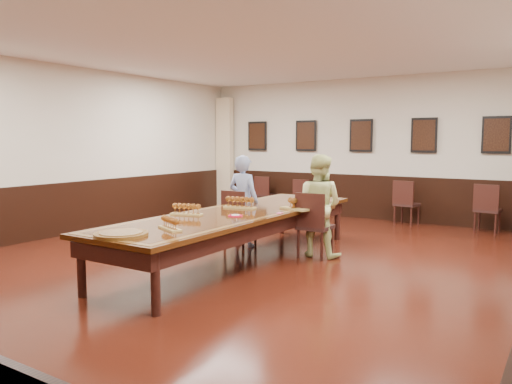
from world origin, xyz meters
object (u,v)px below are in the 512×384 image
Objects in this scene: spare_chair_c at (407,203)px; person_woman at (318,206)px; spare_chair_a at (265,194)px; carved_platter at (121,234)px; spare_chair_b at (303,196)px; conference_table at (238,221)px; spare_chair_d at (488,209)px; chair_man at (240,219)px; person_man at (243,201)px; chair_woman at (315,225)px.

spare_chair_c is 0.60× the size of person_woman.
carved_platter is (2.42, -6.98, 0.33)m from spare_chair_a.
spare_chair_b is 0.17× the size of conference_table.
spare_chair_c is 0.99× the size of spare_chair_d.
conference_table is (2.45, -4.77, 0.17)m from spare_chair_a.
person_woman is at bearing 126.89° from spare_chair_a.
person_man is at bearing -90.00° from chair_man.
spare_chair_c reaches higher than spare_chair_b.
carved_platter is (0.53, -3.08, 0.29)m from chair_man.
chair_man is 1.02× the size of spare_chair_c.
spare_chair_c is at bearing -97.67° from chair_woman.
person_woman reaches higher than carved_platter.
person_woman is at bearing -174.43° from chair_man.
chair_woman is 0.65× the size of person_man.
chair_man is at bearing 51.06° from spare_chair_d.
person_woman reaches higher than spare_chair_a.
conference_table is at bearing 48.68° from person_woman.
chair_man is at bearing 122.52° from conference_table.
carved_platter is at bearing 99.54° from person_man.
chair_man is at bearing 99.74° from carved_platter.
spare_chair_d is at bearing -174.76° from spare_chair_c.
person_woman reaches higher than spare_chair_b.
spare_chair_a is 0.56× the size of person_woman.
spare_chair_b is (-2.24, 3.93, -0.08)m from chair_woman.
spare_chair_c is at bearing -115.72° from person_man.
chair_man reaches higher than conference_table.
person_man is 1.38m from person_woman.
person_woman is (3.27, -3.76, 0.35)m from spare_chair_a.
conference_table is at bearing 113.06° from spare_chair_a.
chair_man is 0.61× the size of person_woman.
person_man is (0.85, -3.86, 0.35)m from spare_chair_b.
conference_table is 2.22m from carved_platter.
chair_man is at bearing 91.98° from spare_chair_b.
spare_chair_d reaches higher than conference_table.
carved_platter is (-0.85, -3.22, -0.02)m from person_woman.
chair_woman reaches higher than spare_chair_d.
carved_platter is at bearing 72.53° from chair_woman.
carved_platter is at bearing 105.02° from spare_chair_a.
spare_chair_a is 5.22m from spare_chair_d.
carved_platter is (0.53, -3.19, -0.00)m from person_man.
chair_man is 4.92m from spare_chair_d.
spare_chair_a is 0.92× the size of spare_chair_d.
spare_chair_c is 4.73m from conference_table.
person_woman is at bearing -90.00° from chair_woman.
person_man is at bearing 99.42° from carved_platter.
chair_man is at bearing -1.09° from chair_woman.
person_woman is (1.38, 0.13, 0.31)m from chair_man.
person_woman is at bearing -178.70° from person_man.
spare_chair_b is at bearing -77.43° from person_man.
spare_chair_a is 1.04× the size of spare_chair_b.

